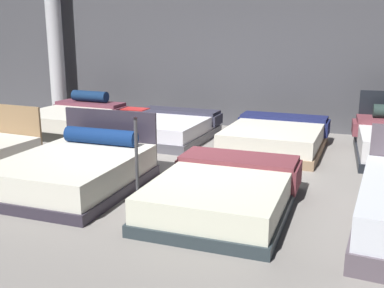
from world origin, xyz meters
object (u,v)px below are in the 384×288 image
at_px(bed_6, 275,137).
at_px(bed_2, 224,192).
at_px(bed_1, 75,170).
at_px(bed_5, 166,128).
at_px(bed_4, 72,119).
at_px(price_sign, 137,168).
at_px(support_pillar, 55,43).

bearing_deg(bed_6, bed_2, -89.87).
height_order(bed_1, bed_5, bed_1).
height_order(bed_4, bed_6, bed_4).
bearing_deg(price_sign, bed_1, 166.74).
relative_size(bed_4, support_pillar, 0.59).
distance_m(price_sign, support_pillar, 6.47).
xyz_separation_m(bed_1, support_pillar, (-3.41, 4.27, 1.51)).
distance_m(bed_5, support_pillar, 3.93).
height_order(bed_1, bed_6, bed_1).
bearing_deg(bed_6, bed_1, -124.32).
xyz_separation_m(bed_6, support_pillar, (-5.50, 1.34, 1.53)).
height_order(bed_2, bed_6, bed_6).
bearing_deg(bed_4, bed_1, -51.30).
height_order(bed_5, bed_6, bed_6).
relative_size(bed_5, bed_6, 0.94).
relative_size(bed_5, support_pillar, 0.58).
distance_m(bed_1, bed_5, 2.99).
bearing_deg(price_sign, bed_6, 71.74).
xyz_separation_m(bed_2, bed_4, (-4.21, 3.04, 0.03)).
bearing_deg(support_pillar, bed_6, -13.68).
height_order(bed_4, price_sign, price_sign).
distance_m(bed_4, bed_5, 2.15).
relative_size(bed_2, support_pillar, 0.60).
xyz_separation_m(bed_5, support_pillar, (-3.38, 1.28, 1.54)).
bearing_deg(bed_2, bed_4, 143.57).
xyz_separation_m(bed_5, price_sign, (1.07, -3.24, 0.24)).
bearing_deg(bed_1, bed_6, 53.86).
distance_m(bed_6, price_sign, 3.36).
bearing_deg(bed_1, bed_2, -1.05).
xyz_separation_m(bed_1, bed_4, (-2.18, 3.03, 0.00)).
distance_m(bed_4, bed_6, 4.26).
bearing_deg(support_pillar, bed_2, -38.17).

